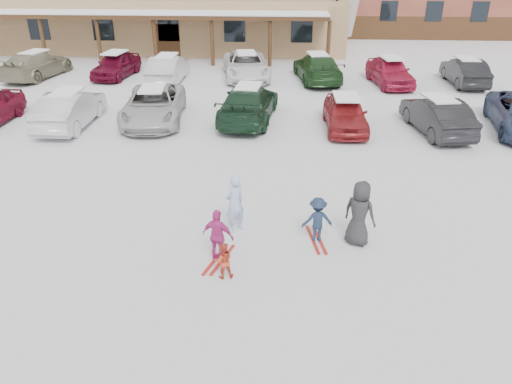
# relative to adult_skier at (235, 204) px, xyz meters

# --- Properties ---
(ground) EXTENTS (160.00, 160.00, 0.00)m
(ground) POSITION_rel_adult_skier_xyz_m (0.25, -0.64, -0.82)
(ground) COLOR white
(ground) RESTS_ON ground
(adult_skier) EXTENTS (0.71, 0.70, 1.65)m
(adult_skier) POSITION_rel_adult_skier_xyz_m (0.00, 0.00, 0.00)
(adult_skier) COLOR #A5B9E8
(adult_skier) RESTS_ON ground
(toddler_red) EXTENTS (0.51, 0.43, 0.91)m
(toddler_red) POSITION_rel_adult_skier_xyz_m (-0.06, -2.10, -0.37)
(toddler_red) COLOR #C73E25
(toddler_red) RESTS_ON ground
(child_navy) EXTENTS (0.87, 0.60, 1.24)m
(child_navy) POSITION_rel_adult_skier_xyz_m (2.17, -0.37, -0.21)
(child_navy) COLOR #18283F
(child_navy) RESTS_ON ground
(skis_child_navy) EXTENTS (0.45, 1.41, 0.03)m
(skis_child_navy) POSITION_rel_adult_skier_xyz_m (2.17, -0.37, -0.81)
(skis_child_navy) COLOR #AA1F18
(skis_child_navy) RESTS_ON ground
(child_magenta) EXTENTS (0.87, 0.56, 1.38)m
(child_magenta) POSITION_rel_adult_skier_xyz_m (-0.26, -1.43, -0.13)
(child_magenta) COLOR #C12E82
(child_magenta) RESTS_ON ground
(skis_child_magenta) EXTENTS (0.61, 1.40, 0.03)m
(skis_child_magenta) POSITION_rel_adult_skier_xyz_m (-0.26, -1.43, -0.81)
(skis_child_magenta) COLOR #AA1F18
(skis_child_magenta) RESTS_ON ground
(bystander_dark) EXTENTS (1.01, 0.93, 1.74)m
(bystander_dark) POSITION_rel_adult_skier_xyz_m (3.21, -0.43, 0.05)
(bystander_dark) COLOR #28282B
(bystander_dark) RESTS_ON ground
(parked_car_1) EXTENTS (1.60, 4.55, 1.50)m
(parked_car_1) POSITION_rel_adult_skier_xyz_m (-7.72, 8.17, -0.08)
(parked_car_1) COLOR #BDBCC1
(parked_car_1) RESTS_ON ground
(parked_car_2) EXTENTS (2.94, 5.45, 1.45)m
(parked_car_2) POSITION_rel_adult_skier_xyz_m (-4.39, 9.03, -0.10)
(parked_car_2) COLOR #BDBDBD
(parked_car_2) RESTS_ON ground
(parked_car_3) EXTENTS (2.63, 5.41, 1.52)m
(parked_car_3) POSITION_rel_adult_skier_xyz_m (-0.31, 9.37, -0.06)
(parked_car_3) COLOR #16321F
(parked_car_3) RESTS_ON ground
(parked_car_4) EXTENTS (1.71, 4.09, 1.39)m
(parked_car_4) POSITION_rel_adult_skier_xyz_m (3.76, 8.49, -0.13)
(parked_car_4) COLOR maroon
(parked_car_4) RESTS_ON ground
(parked_car_5) EXTENTS (2.21, 4.55, 1.44)m
(parked_car_5) POSITION_rel_adult_skier_xyz_m (7.42, 8.28, -0.10)
(parked_car_5) COLOR black
(parked_car_5) RESTS_ON ground
(parked_car_7) EXTENTS (2.84, 5.30, 1.46)m
(parked_car_7) POSITION_rel_adult_skier_xyz_m (-13.02, 16.47, -0.09)
(parked_car_7) COLOR gray
(parked_car_7) RESTS_ON ground
(parked_car_8) EXTENTS (2.20, 4.33, 1.41)m
(parked_car_8) POSITION_rel_adult_skier_xyz_m (-8.49, 16.84, -0.12)
(parked_car_8) COLOR maroon
(parked_car_8) RESTS_ON ground
(parked_car_9) EXTENTS (1.58, 4.53, 1.49)m
(parked_car_9) POSITION_rel_adult_skier_xyz_m (-5.25, 15.74, -0.08)
(parked_car_9) COLOR #BCBDC1
(parked_car_9) RESTS_ON ground
(parked_car_10) EXTENTS (3.24, 5.58, 1.46)m
(parked_car_10) POSITION_rel_adult_skier_xyz_m (-0.99, 16.93, -0.09)
(parked_car_10) COLOR white
(parked_car_10) RESTS_ON ground
(parked_car_11) EXTENTS (2.86, 5.41, 1.49)m
(parked_car_11) POSITION_rel_adult_skier_xyz_m (3.02, 16.58, -0.08)
(parked_car_11) COLOR #1E401D
(parked_car_11) RESTS_ON ground
(parked_car_12) EXTENTS (2.39, 4.56, 1.48)m
(parked_car_12) POSITION_rel_adult_skier_xyz_m (6.91, 15.94, -0.08)
(parked_car_12) COLOR #AF1C3E
(parked_car_12) RESTS_ON ground
(parked_car_13) EXTENTS (1.55, 4.31, 1.41)m
(parked_car_13) POSITION_rel_adult_skier_xyz_m (10.99, 16.24, -0.12)
(parked_car_13) COLOR black
(parked_car_13) RESTS_ON ground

